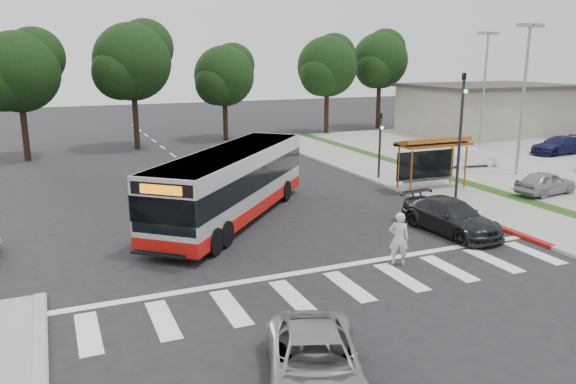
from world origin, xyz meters
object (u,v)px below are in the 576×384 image
pedestrian (399,239)px  dark_sedan (451,216)px  silver_suv_south (315,364)px  transit_bus (232,185)px

pedestrian → dark_sedan: bearing=-120.1°
dark_sedan → silver_suv_south: (-10.27, -8.10, -0.06)m
dark_sedan → silver_suv_south: size_ratio=1.05×
dark_sedan → transit_bus: bearing=139.8°
transit_bus → dark_sedan: bearing=5.6°
pedestrian → dark_sedan: 4.74m
transit_bus → dark_sedan: size_ratio=2.53×
transit_bus → silver_suv_south: (-2.46, -13.64, -0.94)m
silver_suv_south → pedestrian: bearing=63.7°
pedestrian → dark_sedan: size_ratio=0.40×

